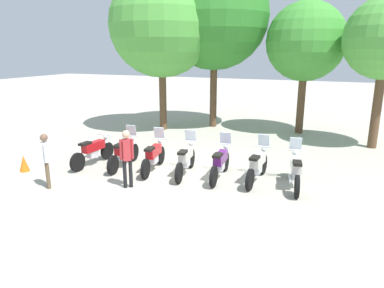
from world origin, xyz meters
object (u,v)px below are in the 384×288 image
Objects in this scene: motorcycle_4 at (220,162)px; tree_1 at (215,15)px; motorcycle_2 at (154,156)px; motorcycle_3 at (186,159)px; motorcycle_5 at (258,165)px; tree_2 at (306,42)px; traffic_cone at (24,163)px; motorcycle_0 at (93,151)px; person_0 at (127,154)px; person_1 at (46,157)px; tree_0 at (161,25)px; motorcycle_1 at (124,152)px; motorcycle_6 at (295,170)px.

motorcycle_4 is 0.26× the size of tree_1.
motorcycle_3 is (1.14, 0.07, 0.00)m from motorcycle_2.
motorcycle_5 is (2.29, 0.28, 0.00)m from motorcycle_3.
motorcycle_2 is 3.44m from motorcycle_5.
tree_2 reaches higher than traffic_cone.
tree_2 is at bearing 2.13° from tree_1.
motorcycle_0 is 10.76m from tree_2.
motorcycle_3 is 0.99× the size of motorcycle_5.
motorcycle_3 reaches higher than motorcycle_0.
motorcycle_0 is 1.00× the size of motorcycle_4.
motorcycle_4 is (4.55, 0.44, 0.01)m from motorcycle_0.
motorcycle_2 is 3.96× the size of traffic_cone.
motorcycle_3 is 2.30m from motorcycle_5.
tree_1 is at bearing -5.31° from motorcycle_2.
motorcycle_2 reaches higher than motorcycle_0.
person_0 is 2.34m from person_1.
tree_0 is 13.88× the size of traffic_cone.
motorcycle_3 is 1.34× the size of person_1.
tree_2 reaches higher than motorcycle_1.
motorcycle_1 is at bearing 30.91° from traffic_cone.
tree_2 is 11.17× the size of traffic_cone.
tree_1 is at bearing 3.93° from motorcycle_3.
person_0 is 10.31m from tree_1.
motorcycle_1 is 7.68m from tree_0.
person_1 is 0.21× the size of tree_0.
person_0 is 0.21× the size of tree_1.
tree_2 is at bearing -5.27° from motorcycle_6.
motorcycle_1 is 0.26× the size of tree_1.
motorcycle_1 is 5.70m from motorcycle_6.
tree_1 is (-5.12, 7.26, 5.10)m from motorcycle_6.
tree_0 reaches higher than motorcycle_4.
motorcycle_0 is at bearing 91.31° from motorcycle_4.
motorcycle_1 is 9.99m from tree_2.
person_0 is at bearing -150.04° from motorcycle_1.
motorcycle_2 and motorcycle_3 have the same top height.
motorcycle_5 is at bearing -42.40° from tree_0.
motorcycle_0 is 6.85m from motorcycle_6.
tree_2 is at bearing -28.35° from motorcycle_3.
motorcycle_4 is 2.28m from motorcycle_6.
tree_0 is (-3.81, 5.85, 4.59)m from motorcycle_3.
motorcycle_5 is at bearing -85.74° from motorcycle_4.
motorcycle_2 is at bearing 84.49° from motorcycle_3.
motorcycle_0 is 2.72m from person_0.
motorcycle_4 is 8.86m from tree_0.
person_1 is at bearing -98.79° from tree_1.
motorcycle_2 is 1.71m from person_0.
motorcycle_3 is 3.42m from motorcycle_6.
motorcycle_2 is 0.99× the size of motorcycle_4.
person_1 is at bearing 102.61° from motorcycle_6.
motorcycle_4 and motorcycle_5 have the same top height.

